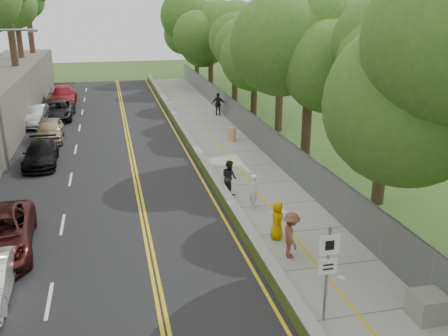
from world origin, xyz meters
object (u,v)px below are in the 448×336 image
concrete_block (432,306)px  painter_0 (277,220)px  streetlight (2,92)px  person_far (218,104)px  construction_barrel (232,134)px  signpost (328,264)px

concrete_block → painter_0: painter_0 is taller
concrete_block → streetlight: bearing=129.9°
concrete_block → painter_0: bearing=114.6°
painter_0 → person_far: bearing=17.0°
construction_barrel → concrete_block: construction_barrel is taller
signpost → concrete_block: (3.25, -0.62, -1.49)m
signpost → person_far: bearing=83.8°
signpost → concrete_block: 3.63m
streetlight → person_far: 19.23m
concrete_block → painter_0: 6.87m
streetlight → concrete_block: (14.76, -17.63, -4.17)m
concrete_block → painter_0: size_ratio=0.78×
signpost → person_far: 29.13m
concrete_block → person_far: person_far is taller
signpost → construction_barrel: signpost is taller
signpost → person_far: signpost is taller
construction_barrel → person_far: bearing=84.0°
streetlight → painter_0: streetlight is taller
signpost → construction_barrel: bearing=83.8°
construction_barrel → concrete_block: size_ratio=0.75×
signpost → painter_0: (0.40, 5.62, -1.11)m
streetlight → construction_barrel: bearing=15.3°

